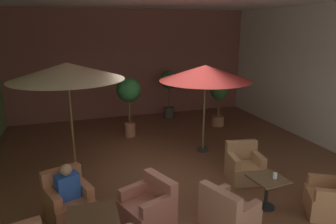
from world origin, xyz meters
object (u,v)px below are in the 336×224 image
patio_umbrella_tall_red (67,72)px  potted_tree_mid_right (169,86)px  patio_umbrella_center_beige (205,73)px  potted_tree_left_corner (129,94)px  iced_drink_cup (275,176)px  armchair_front_left_north (228,215)px  cafe_table_front_left (267,185)px  armchair_front_right_west (149,208)px  armchair_front_left_south (244,167)px  patron_blue_shirt (67,184)px  cafe_table_front_right (93,222)px  potted_tree_mid_left (219,98)px  armchair_front_right_north (68,202)px  armchair_front_left_east (331,199)px

patio_umbrella_tall_red → potted_tree_mid_right: (3.58, 3.44, -1.16)m
patio_umbrella_center_beige → potted_tree_left_corner: size_ratio=1.30×
patio_umbrella_tall_red → iced_drink_cup: bearing=-40.0°
armchair_front_left_north → potted_tree_mid_right: bearing=80.2°
cafe_table_front_left → armchair_front_right_west: bearing=175.7°
armchair_front_left_south → patio_umbrella_center_beige: size_ratio=0.35×
cafe_table_front_left → patron_blue_shirt: size_ratio=1.03×
cafe_table_front_left → cafe_table_front_right: same height
armchair_front_left_south → potted_tree_mid_left: (1.27, 3.80, 0.69)m
patio_umbrella_tall_red → armchair_front_left_north: bearing=-54.3°
armchair_front_right_north → potted_tree_mid_right: potted_tree_mid_right is taller
armchair_front_right_north → patio_umbrella_center_beige: size_ratio=0.38×
potted_tree_mid_right → iced_drink_cup: size_ratio=16.49×
potted_tree_mid_left → iced_drink_cup: 5.17m
patio_umbrella_center_beige → potted_tree_mid_right: 3.56m
armchair_front_left_east → cafe_table_front_right: (-4.24, 0.36, 0.19)m
potted_tree_mid_right → iced_drink_cup: bearing=-90.1°
iced_drink_cup → armchair_front_right_west: bearing=174.5°
armchair_front_left_east → iced_drink_cup: 1.08m
armchair_front_left_north → iced_drink_cup: bearing=17.3°
patio_umbrella_tall_red → armchair_front_right_north: bearing=-94.0°
armchair_front_left_east → potted_tree_mid_left: 5.56m
armchair_front_right_north → potted_tree_mid_left: size_ratio=0.60×
potted_tree_left_corner → armchair_front_right_west: bearing=-96.9°
cafe_table_front_right → armchair_front_right_north: (-0.37, 0.97, -0.17)m
cafe_table_front_left → iced_drink_cup: bearing=-27.6°
patio_umbrella_center_beige → patio_umbrella_tall_red: bearing=-179.8°
cafe_table_front_left → patron_blue_shirt: bearing=168.7°
armchair_front_left_south → iced_drink_cup: 1.23m
cafe_table_front_left → armchair_front_left_north: bearing=-158.4°
cafe_table_front_left → patron_blue_shirt: 3.69m
cafe_table_front_left → iced_drink_cup: 0.24m
patron_blue_shirt → armchair_front_left_east: bearing=-15.7°
cafe_table_front_left → armchair_front_right_north: 3.71m
armchair_front_right_west → cafe_table_front_right: bearing=-158.1°
cafe_table_front_right → iced_drink_cup: iced_drink_cup is taller
cafe_table_front_left → armchair_front_left_north: 1.15m
armchair_front_left_south → potted_tree_left_corner: (-1.92, 3.67, 1.06)m
patio_umbrella_tall_red → patron_blue_shirt: bearing=-93.6°
cafe_table_front_right → armchair_front_right_west: bearing=21.9°
cafe_table_front_left → potted_tree_mid_left: potted_tree_mid_left is taller
armchair_front_left_north → armchair_front_left_south: 1.98m
armchair_front_left_north → armchair_front_right_north: 2.82m
cafe_table_front_left → potted_tree_mid_right: bearing=89.0°
patio_umbrella_tall_red → potted_tree_left_corner: (1.74, 1.85, -1.02)m
cafe_table_front_left → cafe_table_front_right: 3.26m
patio_umbrella_tall_red → potted_tree_mid_left: (4.93, 1.98, -1.39)m
cafe_table_front_right → iced_drink_cup: (3.36, 0.16, 0.17)m
patio_umbrella_tall_red → potted_tree_mid_right: bearing=43.8°
patio_umbrella_center_beige → potted_tree_mid_left: patio_umbrella_center_beige is taller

